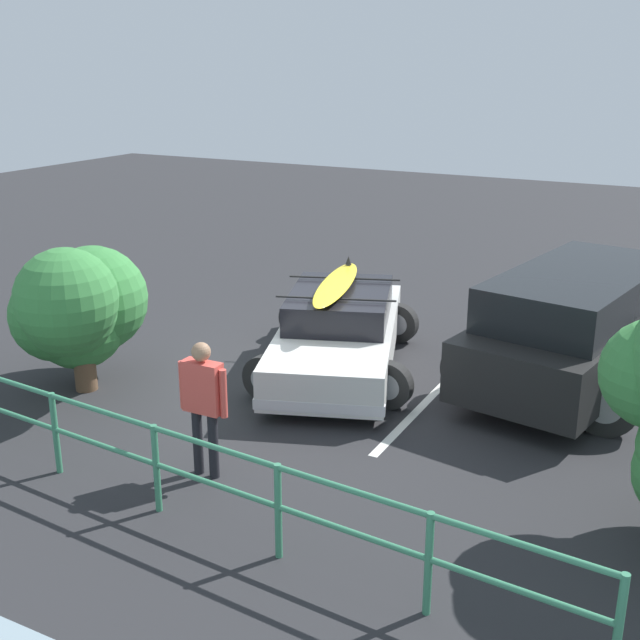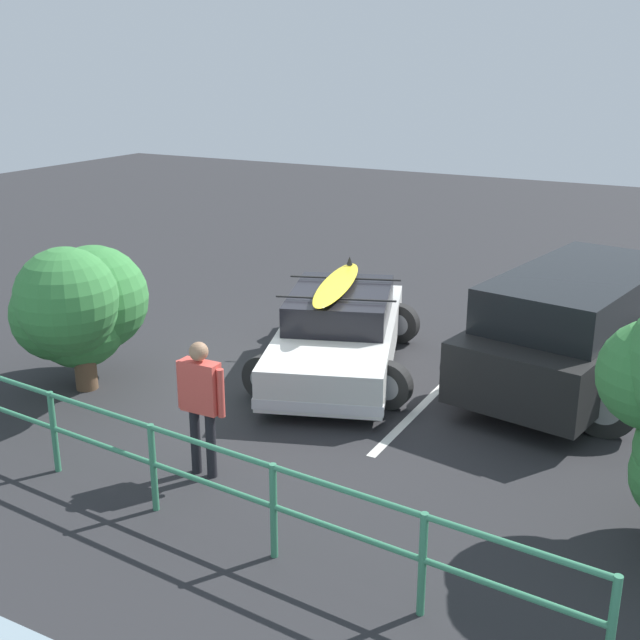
# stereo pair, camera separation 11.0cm
# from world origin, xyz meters

# --- Properties ---
(ground_plane) EXTENTS (44.00, 44.00, 0.02)m
(ground_plane) POSITION_xyz_m (0.00, 0.00, -0.01)
(ground_plane) COLOR #28282B
(ground_plane) RESTS_ON ground
(parking_stripe) EXTENTS (0.12, 4.75, 0.00)m
(parking_stripe) POSITION_xyz_m (-1.88, -0.55, 0.00)
(parking_stripe) COLOR silver
(parking_stripe) RESTS_ON ground
(sedan_car) EXTENTS (3.16, 4.66, 1.47)m
(sedan_car) POSITION_xyz_m (-0.22, -0.59, 0.58)
(sedan_car) COLOR silver
(sedan_car) RESTS_ON ground
(suv_car) EXTENTS (3.15, 4.94, 1.70)m
(suv_car) POSITION_xyz_m (-3.53, -1.62, 0.89)
(suv_car) COLOR black
(suv_car) RESTS_ON ground
(person_bystander) EXTENTS (0.62, 0.21, 1.60)m
(person_bystander) POSITION_xyz_m (-0.39, 3.10, 0.96)
(person_bystander) COLOR black
(person_bystander) RESTS_ON ground
(railing_fence) EXTENTS (10.78, 0.92, 0.98)m
(railing_fence) POSITION_xyz_m (0.38, 3.90, 0.65)
(railing_fence) COLOR #387F5B
(railing_fence) RESTS_ON ground
(bush_near_left) EXTENTS (2.03, 2.49, 2.21)m
(bush_near_left) POSITION_xyz_m (2.69, 1.83, 1.19)
(bush_near_left) COLOR brown
(bush_near_left) RESTS_ON ground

